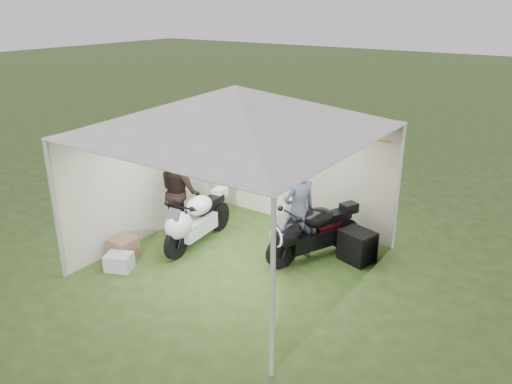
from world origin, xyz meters
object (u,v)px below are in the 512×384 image
person_dark_jacket (180,191)px  person_blue_jacket (299,211)px  motorcycle_black (309,231)px  equipment_box (357,246)px  canopy_tent (236,113)px  crate_0 (119,262)px  crate_1 (123,248)px  paddock_stand (347,239)px  motorcycle_white (195,219)px

person_dark_jacket → person_blue_jacket: (2.29, 0.43, -0.00)m
motorcycle_black → person_blue_jacket: size_ratio=1.04×
motorcycle_black → equipment_box: (0.70, 0.43, -0.26)m
canopy_tent → equipment_box: canopy_tent is taller
canopy_tent → person_blue_jacket: 1.99m
crate_0 → crate_1: crate_1 is taller
paddock_stand → crate_1: crate_1 is taller
person_blue_jacket → crate_0: 3.11m
paddock_stand → crate_1: size_ratio=0.99×
equipment_box → crate_0: size_ratio=1.30×
paddock_stand → crate_0: (-2.76, -2.91, -0.01)m
person_dark_jacket → person_blue_jacket: 2.33m
canopy_tent → motorcycle_black: size_ratio=3.12×
person_blue_jacket → equipment_box: person_blue_jacket is taller
paddock_stand → person_dark_jacket: (-2.83, -1.30, 0.72)m
equipment_box → crate_0: equipment_box is taller
person_dark_jacket → equipment_box: person_dark_jacket is taller
person_dark_jacket → crate_1: (-0.19, -1.29, -0.69)m
canopy_tent → motorcycle_black: bearing=37.8°
canopy_tent → crate_0: size_ratio=13.49×
motorcycle_black → paddock_stand: size_ratio=4.53×
canopy_tent → motorcycle_white: canopy_tent is taller
motorcycle_black → crate_0: (-2.41, -2.11, -0.39)m
motorcycle_white → paddock_stand: motorcycle_white is taller
paddock_stand → equipment_box: equipment_box is taller
person_blue_jacket → equipment_box: bearing=145.1°
person_dark_jacket → person_blue_jacket: person_dark_jacket is taller
motorcycle_black → motorcycle_white: bearing=-136.0°
paddock_stand → crate_0: bearing=-133.5°
canopy_tent → motorcycle_black: canopy_tent is taller
person_dark_jacket → crate_0: person_dark_jacket is taller
canopy_tent → motorcycle_black: (0.96, 0.74, -2.05)m
motorcycle_black → crate_1: motorcycle_black is taller
person_blue_jacket → canopy_tent: bearing=-23.1°
motorcycle_white → crate_0: (-0.46, -1.39, -0.38)m
person_blue_jacket → motorcycle_white: bearing=-44.0°
canopy_tent → person_blue_jacket: canopy_tent is taller
crate_0 → motorcycle_black: bearing=41.2°
crate_0 → motorcycle_white: bearing=71.6°
crate_0 → crate_1: (-0.26, 0.32, 0.04)m
motorcycle_white → person_blue_jacket: (1.76, 0.65, 0.35)m
canopy_tent → equipment_box: 3.07m
paddock_stand → equipment_box: (0.35, -0.37, 0.12)m
person_dark_jacket → crate_0: bearing=116.6°
equipment_box → crate_1: bearing=-146.6°
paddock_stand → person_blue_jacket: size_ratio=0.23×
crate_0 → canopy_tent: bearing=43.3°
paddock_stand → person_blue_jacket: bearing=-121.8°
motorcycle_black → paddock_stand: 0.96m
canopy_tent → motorcycle_white: 2.28m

